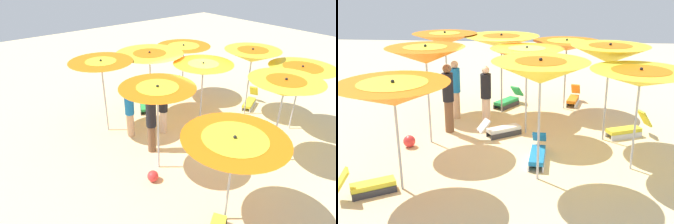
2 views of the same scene
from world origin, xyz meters
TOP-DOWN VIEW (x-y plane):
  - ground at (0.00, 0.00)m, footprint 34.64×34.64m
  - beach_umbrella_0 at (-1.49, -2.63)m, footprint 2.11×2.11m
  - beach_umbrella_1 at (0.50, -2.10)m, footprint 2.29×2.29m
  - beach_umbrella_2 at (2.24, -2.20)m, footprint 1.98×1.98m
  - beach_umbrella_3 at (-2.37, -0.05)m, footprint 1.93×1.93m
  - beach_umbrella_4 at (-0.33, -0.36)m, footprint 1.91×1.91m
  - beach_umbrella_5 at (2.09, 0.49)m, footprint 1.93×1.93m
  - beach_umbrella_6 at (-2.73, 1.61)m, footprint 2.08×2.08m
  - beach_umbrella_7 at (-0.67, 2.25)m, footprint 1.91×1.91m
  - beach_umbrella_8 at (2.03, 2.89)m, footprint 2.13×2.13m
  - lounger_0 at (-3.05, -0.33)m, footprint 1.29×0.80m
  - lounger_1 at (-0.66, 1.39)m, footprint 0.42×1.30m
  - lounger_2 at (0.34, -2.74)m, footprint 0.97×1.24m
  - lounger_3 at (0.32, -0.07)m, footprint 1.18×0.93m
  - lounger_5 at (-1.84, -3.16)m, footprint 0.56×1.14m
  - beachgoer_0 at (0.83, -0.93)m, footprint 0.30×0.30m
  - beachgoer_1 at (1.77, -0.28)m, footprint 0.30×0.30m
  - beachgoer_2 at (1.82, -1.42)m, footprint 0.30×0.30m
  - beach_ball at (2.55, 0.84)m, footprint 0.30×0.30m

SIDE VIEW (x-z plane):
  - ground at x=0.00m, z-range -0.04..0.00m
  - beach_ball at x=2.55m, z-range 0.00..0.30m
  - lounger_3 at x=0.32m, z-range -0.08..0.46m
  - lounger_1 at x=-0.66m, z-range -0.08..0.47m
  - lounger_5 at x=-1.84m, z-range -0.10..0.50m
  - lounger_2 at x=0.34m, z-range -0.09..0.49m
  - lounger_0 at x=-3.05m, z-range -0.13..0.56m
  - beachgoer_0 at x=0.83m, z-range 0.04..1.76m
  - beachgoer_2 at x=1.82m, z-range 0.05..1.81m
  - beachgoer_1 at x=1.77m, z-range 0.06..1.96m
  - beach_umbrella_8 at x=2.03m, z-range 0.86..3.11m
  - beach_umbrella_0 at x=-1.49m, z-range 0.93..3.20m
  - beach_umbrella_6 at x=-2.73m, z-range 0.92..3.22m
  - beach_umbrella_4 at x=-0.33m, z-range 0.95..3.35m
  - beach_umbrella_1 at x=0.50m, z-range 1.00..3.48m
  - beach_umbrella_3 at x=-2.37m, z-range 1.00..3.54m
  - beach_umbrella_5 at x=2.09m, z-range 1.01..3.53m
  - beach_umbrella_2 at x=2.24m, z-range 1.03..3.55m
  - beach_umbrella_7 at x=-0.67m, z-range 1.01..3.59m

